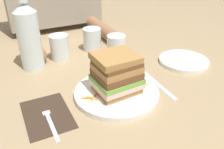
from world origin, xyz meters
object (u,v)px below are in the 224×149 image
object	(u,v)px
juice_glass	(116,49)
side_plate	(184,61)
main_plate	(117,93)
napkin_dark	(47,114)
knife	(158,84)
empty_tumbler_1	(92,39)
empty_tumbler_0	(60,47)
water_bottle	(29,36)
sandwich	(117,74)
fork	(49,118)

from	to	relation	value
juice_glass	side_plate	world-z (taller)	juice_glass
juice_glass	main_plate	bearing A→B (deg)	-117.16
napkin_dark	side_plate	bearing A→B (deg)	8.03
knife	juice_glass	distance (m)	0.23
empty_tumbler_1	side_plate	bearing A→B (deg)	-45.89
empty_tumbler_0	main_plate	bearing A→B (deg)	-76.32
napkin_dark	juice_glass	world-z (taller)	juice_glass
knife	water_bottle	xyz separation A→B (m)	(-0.33, 0.30, 0.12)
sandwich	fork	world-z (taller)	sandwich
empty_tumbler_0	juice_glass	bearing A→B (deg)	-28.88
fork	empty_tumbler_0	xyz separation A→B (m)	(0.13, 0.34, 0.04)
empty_tumbler_0	fork	bearing A→B (deg)	-110.94
empty_tumbler_0	napkin_dark	bearing A→B (deg)	-112.27
empty_tumbler_1	main_plate	bearing A→B (deg)	-100.86
empty_tumbler_1	juice_glass	bearing A→B (deg)	-70.92
main_plate	juice_glass	size ratio (longest dim) A/B	2.57
sandwich	empty_tumbler_1	distance (m)	0.35
main_plate	empty_tumbler_0	distance (m)	0.33
main_plate	water_bottle	bearing A→B (deg)	122.29
sandwich	fork	xyz separation A→B (m)	(-0.21, -0.02, -0.07)
empty_tumbler_1	water_bottle	bearing A→B (deg)	-168.29
empty_tumbler_1	knife	bearing A→B (deg)	-77.09
water_bottle	side_plate	distance (m)	0.56
water_bottle	empty_tumbler_0	bearing A→B (deg)	14.20
knife	empty_tumbler_0	bearing A→B (deg)	124.52
napkin_dark	juice_glass	distance (m)	0.38
sandwich	juice_glass	xyz separation A→B (m)	(0.11, 0.21, -0.03)
knife	water_bottle	bearing A→B (deg)	137.93
napkin_dark	knife	bearing A→B (deg)	-1.39
side_plate	main_plate	bearing A→B (deg)	-166.64
juice_glass	water_bottle	size ratio (longest dim) A/B	0.35
napkin_dark	knife	world-z (taller)	same
empty_tumbler_0	empty_tumbler_1	xyz separation A→B (m)	(0.14, 0.02, -0.00)
main_plate	sandwich	xyz separation A→B (m)	(-0.00, 0.00, 0.07)
water_bottle	empty_tumbler_1	xyz separation A→B (m)	(0.25, 0.05, -0.08)
juice_glass	knife	bearing A→B (deg)	-80.82
napkin_dark	empty_tumbler_0	distance (m)	0.35
napkin_dark	fork	size ratio (longest dim) A/B	1.03
sandwich	empty_tumbler_0	size ratio (longest dim) A/B	1.41
knife	fork	bearing A→B (deg)	-177.77
empty_tumbler_0	side_plate	bearing A→B (deg)	-31.02
knife	empty_tumbler_0	distance (m)	0.40
fork	side_plate	world-z (taller)	side_plate
empty_tumbler_0	side_plate	size ratio (longest dim) A/B	0.52
side_plate	water_bottle	bearing A→B (deg)	157.12
main_plate	fork	distance (m)	0.21
knife	empty_tumbler_1	bearing A→B (deg)	102.91
water_bottle	fork	bearing A→B (deg)	-94.21
fork	empty_tumbler_0	world-z (taller)	empty_tumbler_0
juice_glass	empty_tumbler_1	xyz separation A→B (m)	(-0.04, 0.13, 0.00)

